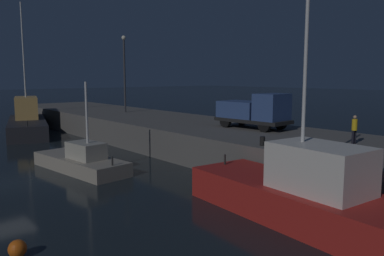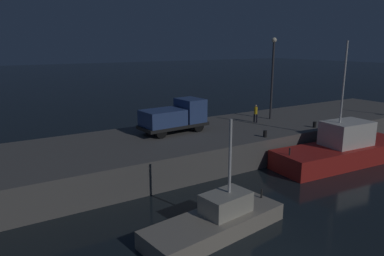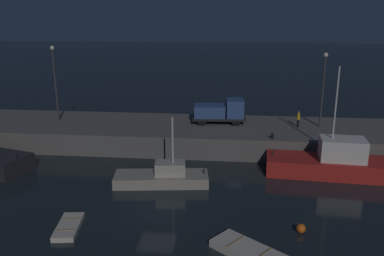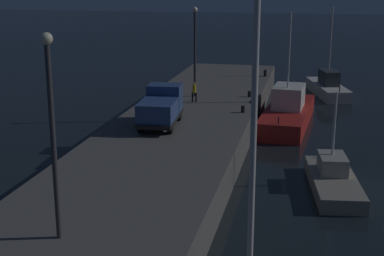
{
  "view_description": "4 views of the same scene",
  "coord_description": "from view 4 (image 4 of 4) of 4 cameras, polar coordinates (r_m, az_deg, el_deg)",
  "views": [
    {
      "loc": [
        21.89,
        -5.23,
        5.7
      ],
      "look_at": [
        1.65,
        11.55,
        2.21
      ],
      "focal_mm": 36.45,
      "sensor_mm": 36.0,
      "label": 1
    },
    {
      "loc": [
        -9.57,
        -8.14,
        8.74
      ],
      "look_at": [
        3.48,
        12.52,
        3.02
      ],
      "focal_mm": 33.63,
      "sensor_mm": 36.0,
      "label": 2
    },
    {
      "loc": [
        4.97,
        -24.69,
        12.96
      ],
      "look_at": [
        1.14,
        13.02,
        2.16
      ],
      "focal_mm": 38.05,
      "sensor_mm": 36.0,
      "label": 3
    },
    {
      "loc": [
        -31.25,
        5.93,
        11.59
      ],
      "look_at": [
        3.49,
        13.3,
        2.09
      ],
      "focal_mm": 53.03,
      "sensor_mm": 36.0,
      "label": 4
    }
  ],
  "objects": [
    {
      "name": "bollard_west",
      "position": [
        46.72,
        5.79,
        3.42
      ],
      "size": [
        0.28,
        0.28,
        0.47
      ],
      "primitive_type": "cylinder",
      "color": "black",
      "rests_on": "pier_quay"
    },
    {
      "name": "pier_quay",
      "position": [
        34.07,
        -3.12,
        -3.11
      ],
      "size": [
        63.09,
        9.12,
        2.06
      ],
      "color": "#5B5956",
      "rests_on": "ground"
    },
    {
      "name": "lamp_post_east",
      "position": [
        46.14,
        0.29,
        8.43
      ],
      "size": [
        0.44,
        0.44,
        7.23
      ],
      "color": "#38383D",
      "rests_on": "pier_quay"
    },
    {
      "name": "lamp_post_west",
      "position": [
        20.85,
        -13.91,
        0.59
      ],
      "size": [
        0.44,
        0.44,
        7.69
      ],
      "color": "#38383D",
      "rests_on": "pier_quay"
    },
    {
      "name": "bollard_east",
      "position": [
        41.21,
        5.14,
        1.9
      ],
      "size": [
        0.28,
        0.28,
        0.5
      ],
      "primitive_type": "cylinder",
      "color": "black",
      "rests_on": "pier_quay"
    },
    {
      "name": "bollard_central",
      "position": [
        56.58,
        7.37,
        5.49
      ],
      "size": [
        0.28,
        0.28,
        0.65
      ],
      "primitive_type": "cylinder",
      "color": "black",
      "rests_on": "pier_quay"
    },
    {
      "name": "dockworker",
      "position": [
        44.48,
        0.23,
        3.78
      ],
      "size": [
        0.31,
        0.41,
        1.57
      ],
      "color": "black",
      "rests_on": "pier_quay"
    },
    {
      "name": "fishing_boat_white",
      "position": [
        46.34,
        9.6,
        1.61
      ],
      "size": [
        11.9,
        4.18,
        8.98
      ],
      "color": "red",
      "rests_on": "ground"
    },
    {
      "name": "utility_truck",
      "position": [
        37.26,
        -3.14,
        2.11
      ],
      "size": [
        5.45,
        2.59,
        2.5
      ],
      "color": "black",
      "rests_on": "pier_quay"
    },
    {
      "name": "fishing_boat_blue",
      "position": [
        32.92,
        14.02,
        -5.0
      ],
      "size": [
        7.52,
        3.3,
        5.4
      ],
      "color": "gray",
      "rests_on": "ground"
    },
    {
      "name": "fishing_boat_orange",
      "position": [
        58.86,
        13.5,
        4.04
      ],
      "size": [
        9.13,
        4.5,
        8.79
      ],
      "color": "silver",
      "rests_on": "ground"
    }
  ]
}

